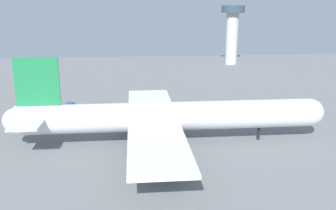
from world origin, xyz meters
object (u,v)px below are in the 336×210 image
at_px(cargo_airplane, 166,117).
at_px(control_tower, 232,29).
at_px(cargo_loader, 66,107).
at_px(safety_cone_nose, 298,132).

bearing_deg(cargo_airplane, control_tower, 68.20).
relative_size(cargo_loader, control_tower, 0.19).
height_order(cargo_airplane, control_tower, control_tower).
bearing_deg(cargo_loader, cargo_airplane, -46.74).
distance_m(cargo_airplane, cargo_loader, 39.09).
distance_m(cargo_airplane, control_tower, 116.96).
bearing_deg(cargo_loader, control_tower, 48.83).
xyz_separation_m(cargo_airplane, cargo_loader, (-26.58, 28.24, -4.91)).
bearing_deg(cargo_loader, safety_cone_nose, -23.07).
distance_m(cargo_loader, control_tower, 107.31).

